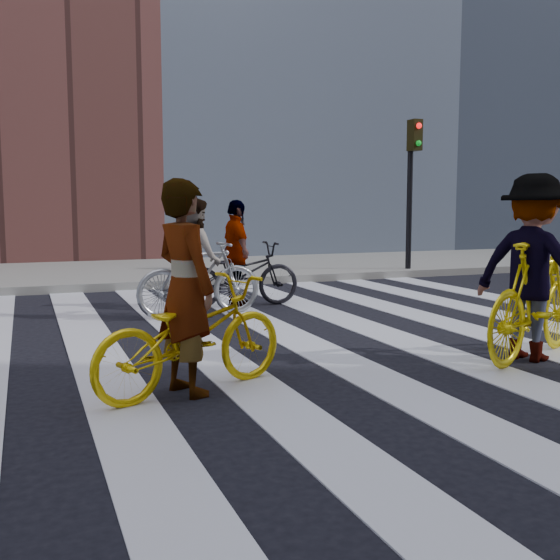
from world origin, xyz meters
TOP-DOWN VIEW (x-y plane):
  - ground at (0.00, 0.00)m, footprint 100.00×100.00m
  - sidewalk_far at (0.00, 7.50)m, footprint 100.00×5.00m
  - zebra_crosswalk at (0.00, 0.00)m, footprint 8.25×10.00m
  - traffic_signal at (4.40, 5.32)m, footprint 0.22×0.42m
  - bike_yellow_left at (-2.16, -1.71)m, footprint 1.90×1.22m
  - bike_silver_mid at (-1.17, 1.87)m, footprint 1.82×0.68m
  - bike_yellow_right at (1.30, -1.78)m, footprint 2.01×1.30m
  - bike_dark_rear at (-0.38, 2.52)m, footprint 1.86×0.65m
  - rider_left at (-2.21, -1.71)m, footprint 0.61×0.74m
  - rider_mid at (-1.22, 1.87)m, footprint 0.70×0.85m
  - rider_right at (1.25, -1.78)m, footprint 1.10×1.36m
  - rider_rear at (-0.43, 2.52)m, footprint 0.39×0.94m

SIDE VIEW (x-z plane):
  - ground at x=0.00m, z-range 0.00..0.00m
  - zebra_crosswalk at x=0.00m, z-range 0.00..0.01m
  - sidewalk_far at x=0.00m, z-range 0.00..0.15m
  - bike_yellow_left at x=-2.16m, z-range 0.00..0.94m
  - bike_dark_rear at x=-0.38m, z-range 0.00..0.97m
  - bike_silver_mid at x=-1.17m, z-range 0.00..1.07m
  - bike_yellow_right at x=1.30m, z-range 0.00..1.18m
  - rider_rear at x=-0.43m, z-range 0.00..1.61m
  - rider_mid at x=-1.22m, z-range 0.00..1.64m
  - rider_left at x=-2.21m, z-range 0.00..1.73m
  - rider_right at x=1.25m, z-range 0.00..1.83m
  - traffic_signal at x=4.40m, z-range 0.62..3.94m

